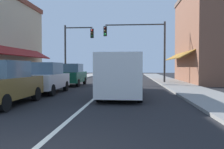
# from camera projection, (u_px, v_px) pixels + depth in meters

# --- Properties ---
(ground_plane) EXTENTS (80.00, 80.00, 0.00)m
(ground_plane) POSITION_uv_depth(u_px,v_px,m) (112.00, 84.00, 21.49)
(ground_plane) COLOR black
(sidewalk_left) EXTENTS (2.60, 56.00, 0.12)m
(sidewalk_left) POSITION_uv_depth(u_px,v_px,m) (52.00, 83.00, 21.94)
(sidewalk_left) COLOR gray
(sidewalk_left) RESTS_ON ground
(sidewalk_right) EXTENTS (2.60, 56.00, 0.12)m
(sidewalk_right) POSITION_uv_depth(u_px,v_px,m) (174.00, 83.00, 21.04)
(sidewalk_right) COLOR gray
(sidewalk_right) RESTS_ON ground
(lane_center_stripe) EXTENTS (0.14, 52.00, 0.01)m
(lane_center_stripe) POSITION_uv_depth(u_px,v_px,m) (112.00, 84.00, 21.49)
(lane_center_stripe) COLOR silver
(lane_center_stripe) RESTS_ON ground
(storefront_right_block) EXTENTS (6.08, 10.20, 8.68)m
(storefront_right_block) POSITION_uv_depth(u_px,v_px,m) (210.00, 37.00, 22.59)
(storefront_right_block) COLOR brown
(storefront_right_block) RESTS_ON ground
(parked_car_nearest_left) EXTENTS (1.79, 4.11, 1.77)m
(parked_car_nearest_left) POSITION_uv_depth(u_px,v_px,m) (3.00, 83.00, 9.40)
(parked_car_nearest_left) COLOR brown
(parked_car_nearest_left) RESTS_ON ground
(parked_car_second_left) EXTENTS (1.82, 4.12, 1.77)m
(parked_car_second_left) POSITION_uv_depth(u_px,v_px,m) (46.00, 78.00, 13.79)
(parked_car_second_left) COLOR silver
(parked_car_second_left) RESTS_ON ground
(parked_car_third_left) EXTENTS (1.80, 4.11, 1.77)m
(parked_car_third_left) POSITION_uv_depth(u_px,v_px,m) (72.00, 75.00, 19.39)
(parked_car_third_left) COLOR #0F4C33
(parked_car_third_left) RESTS_ON ground
(van_in_lane) EXTENTS (2.11, 5.23, 2.12)m
(van_in_lane) POSITION_uv_depth(u_px,v_px,m) (122.00, 74.00, 11.89)
(van_in_lane) COLOR silver
(van_in_lane) RESTS_ON ground
(traffic_signal_mast_arm) EXTENTS (5.69, 0.50, 5.66)m
(traffic_signal_mast_arm) POSITION_uv_depth(u_px,v_px,m) (143.00, 41.00, 21.99)
(traffic_signal_mast_arm) COLOR #333333
(traffic_signal_mast_arm) RESTS_ON ground
(traffic_signal_left_corner) EXTENTS (2.97, 0.50, 5.64)m
(traffic_signal_left_corner) POSITION_uv_depth(u_px,v_px,m) (75.00, 45.00, 23.63)
(traffic_signal_left_corner) COLOR #333333
(traffic_signal_left_corner) RESTS_ON ground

